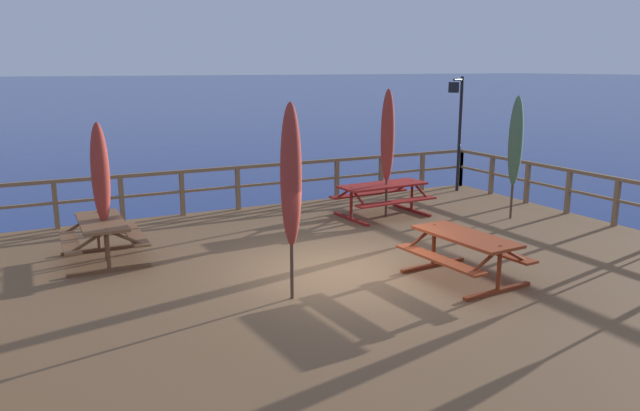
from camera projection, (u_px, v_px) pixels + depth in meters
ground_plane at (341, 315)px, 10.93m from camera, size 600.00×600.00×0.00m
wooden_deck at (341, 293)px, 10.84m from camera, size 14.18×10.93×0.82m
railing_waterside_far at (238, 181)px, 15.22m from camera, size 13.98×0.10×1.09m
railing_side_right at (617, 194)px, 13.65m from camera, size 0.10×10.73×1.09m
picnic_table_mid_left at (465, 247)px, 10.22m from camera, size 1.53×1.97×0.78m
picnic_table_back_left at (383, 192)px, 14.62m from camera, size 2.22×1.53×0.78m
picnic_table_mid_centre at (102, 232)px, 11.18m from camera, size 1.43×1.77×0.78m
patio_umbrella_tall_back_left at (388, 136)px, 14.28m from camera, size 0.32×0.32×2.98m
patio_umbrella_short_mid at (100, 174)px, 10.97m from camera, size 0.32×0.32×2.53m
patio_umbrella_short_back at (516, 141)px, 14.09m from camera, size 0.32×0.32×2.83m
patio_umbrella_tall_back_right at (291, 176)px, 9.07m from camera, size 0.32×0.32×2.98m
lamp_post_hooked at (458, 117)px, 17.10m from camera, size 0.63×0.40×3.20m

